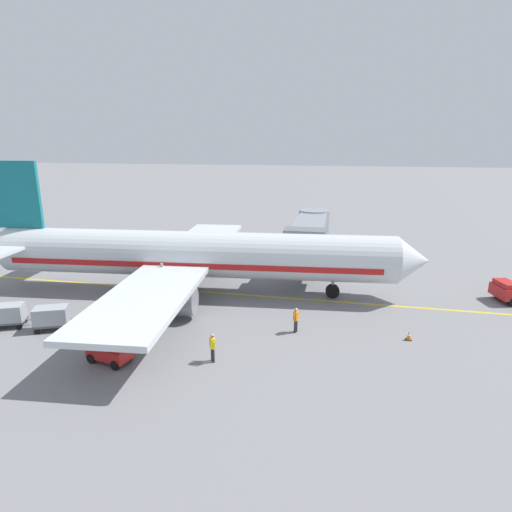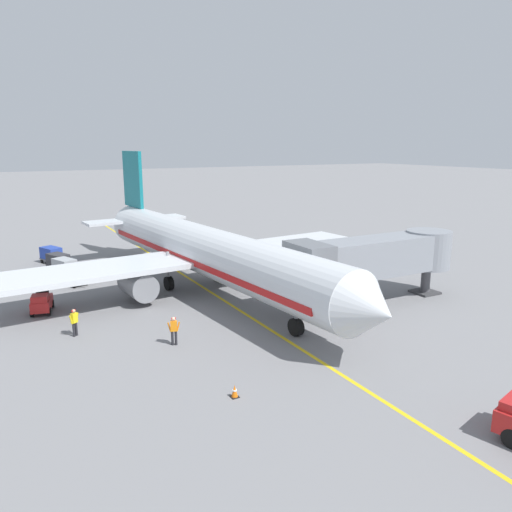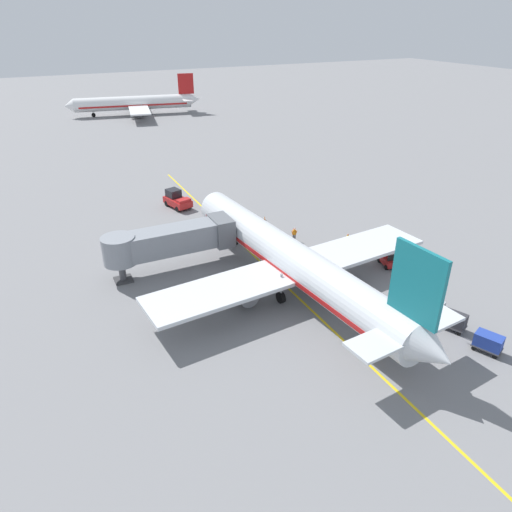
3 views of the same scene
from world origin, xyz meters
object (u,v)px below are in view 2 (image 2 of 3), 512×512
object	(u,v)px
baggage_cart_third_in_train	(58,261)
jet_bridge	(375,257)
parked_airliner	(204,251)
baggage_tug_lead	(42,303)
ground_crew_loader	(174,329)
safety_cone_nose_left	(235,391)
ground_crew_wing_walker	(74,321)
baggage_cart_tail_end	(51,254)
baggage_cart_second_in_train	(65,266)
baggage_cart_front	(74,274)

from	to	relation	value
baggage_cart_third_in_train	jet_bridge	bearing A→B (deg)	131.66
parked_airliner	baggage_tug_lead	world-z (taller)	parked_airliner
ground_crew_loader	safety_cone_nose_left	xyz separation A→B (m)	(-0.35, 7.12, -0.66)
baggage_cart_third_in_train	ground_crew_wing_walker	size ratio (longest dim) A/B	1.74
baggage_cart_tail_end	baggage_cart_second_in_train	bearing A→B (deg)	93.79
baggage_cart_third_in_train	ground_crew_wing_walker	distance (m)	17.33
baggage_cart_tail_end	ground_crew_loader	world-z (taller)	ground_crew_loader
parked_airliner	baggage_cart_front	bearing A→B (deg)	-37.02
baggage_tug_lead	ground_crew_wing_walker	bearing A→B (deg)	102.69
baggage_cart_second_in_train	ground_crew_wing_walker	bearing A→B (deg)	83.95
baggage_tug_lead	ground_crew_wing_walker	size ratio (longest dim) A/B	1.60
baggage_cart_tail_end	ground_crew_wing_walker	xyz separation A→B (m)	(1.19, 20.76, 0.00)
jet_bridge	safety_cone_nose_left	distance (m)	17.05
baggage_cart_second_in_train	ground_crew_loader	distance (m)	19.32
jet_bridge	ground_crew_wing_walker	xyz separation A→B (m)	(20.07, -3.74, -2.50)
baggage_tug_lead	ground_crew_loader	world-z (taller)	ground_crew_loader
jet_bridge	baggage_cart_tail_end	xyz separation A→B (m)	(18.88, -24.51, -2.51)
jet_bridge	ground_crew_wing_walker	world-z (taller)	jet_bridge
parked_airliner	ground_crew_loader	distance (m)	11.18
baggage_cart_second_in_train	ground_crew_wing_walker	xyz separation A→B (m)	(1.58, 14.89, 0.00)
baggage_tug_lead	safety_cone_nose_left	distance (m)	18.05
ground_crew_loader	jet_bridge	bearing A→B (deg)	-178.41
baggage_cart_second_in_train	ground_crew_loader	size ratio (longest dim) A/B	1.74
baggage_tug_lead	baggage_cart_front	size ratio (longest dim) A/B	0.92
jet_bridge	baggage_cart_front	bearing A→B (deg)	-40.30
baggage_tug_lead	safety_cone_nose_left	xyz separation A→B (m)	(-6.37, 16.88, -0.42)
baggage_cart_second_in_train	baggage_cart_third_in_train	distance (m)	2.39
baggage_tug_lead	parked_airliner	bearing A→B (deg)	177.60
parked_airliner	safety_cone_nose_left	distance (m)	17.53
parked_airliner	baggage_cart_tail_end	bearing A→B (deg)	-58.95
baggage_cart_tail_end	ground_crew_wing_walker	size ratio (longest dim) A/B	1.74
baggage_cart_third_in_train	ground_crew_loader	xyz separation A→B (m)	(-3.39, 21.44, 0.00)
parked_airliner	baggage_cart_tail_end	xyz separation A→B (m)	(9.43, -15.66, -2.24)
parked_airliner	ground_crew_loader	size ratio (longest dim) A/B	22.10
baggage_tug_lead	baggage_cart_third_in_train	bearing A→B (deg)	-102.73
ground_crew_wing_walker	ground_crew_loader	world-z (taller)	same
baggage_tug_lead	ground_crew_loader	bearing A→B (deg)	121.69
baggage_cart_tail_end	ground_crew_wing_walker	bearing A→B (deg)	86.72
ground_crew_wing_walker	baggage_cart_third_in_train	bearing A→B (deg)	-94.56
ground_crew_wing_walker	ground_crew_loader	size ratio (longest dim) A/B	1.00
jet_bridge	baggage_tug_lead	size ratio (longest dim) A/B	5.05
jet_bridge	ground_crew_wing_walker	size ratio (longest dim) A/B	8.09
parked_airliner	baggage_cart_third_in_train	xyz separation A→B (m)	(9.24, -12.17, -2.24)
baggage_cart_front	baggage_cart_third_in_train	size ratio (longest dim) A/B	1.00
ground_crew_loader	parked_airliner	bearing A→B (deg)	-122.27
baggage_cart_front	safety_cone_nose_left	size ratio (longest dim) A/B	4.98
baggage_cart_second_in_train	ground_crew_wing_walker	size ratio (longest dim) A/B	1.74
baggage_cart_front	safety_cone_nose_left	xyz separation A→B (m)	(-3.27, 23.00, -0.66)
parked_airliner	baggage_cart_tail_end	world-z (taller)	parked_airliner
baggage_tug_lead	safety_cone_nose_left	bearing A→B (deg)	110.68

